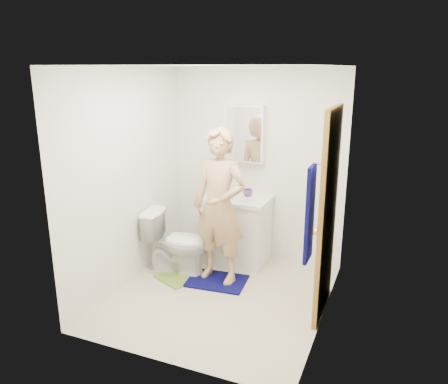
{
  "coord_description": "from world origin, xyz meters",
  "views": [
    {
      "loc": [
        1.66,
        -3.9,
        2.38
      ],
      "look_at": [
        -0.06,
        0.25,
        1.1
      ],
      "focal_mm": 35.0,
      "sensor_mm": 36.0,
      "label": 1
    }
  ],
  "objects_px": {
    "vanity_cabinet": "(237,231)",
    "toilet": "(177,242)",
    "towel": "(310,214)",
    "man": "(219,207)",
    "soap_dispenser": "(219,188)",
    "toothbrush_cup": "(248,193)",
    "medicine_cabinet": "(245,134)"
  },
  "relations": [
    {
      "from": "towel",
      "to": "soap_dispenser",
      "type": "relative_size",
      "value": 4.21
    },
    {
      "from": "towel",
      "to": "toothbrush_cup",
      "type": "relative_size",
      "value": 7.02
    },
    {
      "from": "soap_dispenser",
      "to": "man",
      "type": "xyz_separation_m",
      "value": [
        0.25,
        -0.56,
        -0.05
      ]
    },
    {
      "from": "soap_dispenser",
      "to": "toothbrush_cup",
      "type": "bearing_deg",
      "value": 13.69
    },
    {
      "from": "man",
      "to": "soap_dispenser",
      "type": "bearing_deg",
      "value": 122.1
    },
    {
      "from": "vanity_cabinet",
      "to": "toilet",
      "type": "bearing_deg",
      "value": -133.58
    },
    {
      "from": "vanity_cabinet",
      "to": "soap_dispenser",
      "type": "bearing_deg",
      "value": -175.55
    },
    {
      "from": "toilet",
      "to": "soap_dispenser",
      "type": "xyz_separation_m",
      "value": [
        0.3,
        0.56,
        0.56
      ]
    },
    {
      "from": "towel",
      "to": "toilet",
      "type": "relative_size",
      "value": 1.04
    },
    {
      "from": "towel",
      "to": "toilet",
      "type": "bearing_deg",
      "value": 152.31
    },
    {
      "from": "medicine_cabinet",
      "to": "soap_dispenser",
      "type": "bearing_deg",
      "value": -135.36
    },
    {
      "from": "toilet",
      "to": "toothbrush_cup",
      "type": "relative_size",
      "value": 6.76
    },
    {
      "from": "medicine_cabinet",
      "to": "man",
      "type": "relative_size",
      "value": 0.4
    },
    {
      "from": "medicine_cabinet",
      "to": "soap_dispenser",
      "type": "xyz_separation_m",
      "value": [
        -0.25,
        -0.24,
        -0.66
      ]
    },
    {
      "from": "towel",
      "to": "soap_dispenser",
      "type": "distance_m",
      "value": 2.07
    },
    {
      "from": "soap_dispenser",
      "to": "toothbrush_cup",
      "type": "xyz_separation_m",
      "value": [
        0.36,
        0.09,
        -0.05
      ]
    },
    {
      "from": "vanity_cabinet",
      "to": "soap_dispenser",
      "type": "relative_size",
      "value": 4.21
    },
    {
      "from": "soap_dispenser",
      "to": "toothbrush_cup",
      "type": "height_order",
      "value": "soap_dispenser"
    },
    {
      "from": "soap_dispenser",
      "to": "man",
      "type": "bearing_deg",
      "value": -65.86
    },
    {
      "from": "toilet",
      "to": "soap_dispenser",
      "type": "distance_m",
      "value": 0.85
    },
    {
      "from": "towel",
      "to": "medicine_cabinet",
      "type": "bearing_deg",
      "value": 124.61
    },
    {
      "from": "toilet",
      "to": "toothbrush_cup",
      "type": "xyz_separation_m",
      "value": [
        0.66,
        0.64,
        0.51
      ]
    },
    {
      "from": "man",
      "to": "toilet",
      "type": "bearing_deg",
      "value": -172.49
    },
    {
      "from": "soap_dispenser",
      "to": "towel",
      "type": "bearing_deg",
      "value": -45.76
    },
    {
      "from": "soap_dispenser",
      "to": "vanity_cabinet",
      "type": "bearing_deg",
      "value": 4.45
    },
    {
      "from": "vanity_cabinet",
      "to": "towel",
      "type": "distance_m",
      "value": 2.08
    },
    {
      "from": "toilet",
      "to": "man",
      "type": "bearing_deg",
      "value": -98.29
    },
    {
      "from": "vanity_cabinet",
      "to": "towel",
      "type": "height_order",
      "value": "towel"
    },
    {
      "from": "medicine_cabinet",
      "to": "vanity_cabinet",
      "type": "bearing_deg",
      "value": -90.0
    },
    {
      "from": "vanity_cabinet",
      "to": "man",
      "type": "relative_size",
      "value": 0.46
    },
    {
      "from": "soap_dispenser",
      "to": "medicine_cabinet",
      "type": "bearing_deg",
      "value": 44.64
    },
    {
      "from": "towel",
      "to": "man",
      "type": "distance_m",
      "value": 1.52
    }
  ]
}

